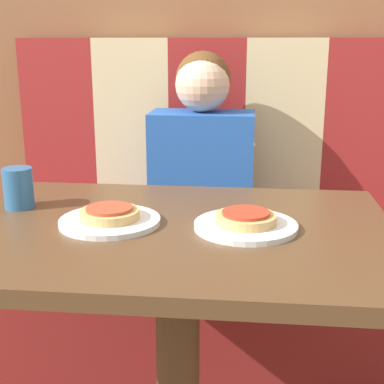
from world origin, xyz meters
TOP-DOWN VIEW (x-y plane):
  - booth_seat at (0.00, 0.62)m, footprint 1.35×0.47m
  - booth_backrest at (0.00, 0.82)m, footprint 1.35×0.06m
  - dining_table at (0.00, 0.00)m, footprint 0.94×0.67m
  - person at (0.00, 0.62)m, footprint 0.33×0.20m
  - plate_left at (-0.15, -0.00)m, footprint 0.22×0.22m
  - plate_right at (0.15, -0.00)m, footprint 0.22×0.22m
  - pizza_left at (-0.15, -0.00)m, footprint 0.13×0.13m
  - pizza_right at (0.15, -0.00)m, footprint 0.13×0.13m
  - drinking_cup at (-0.39, 0.09)m, footprint 0.07×0.07m

SIDE VIEW (x-z plane):
  - booth_seat at x=0.00m, z-range 0.00..0.44m
  - dining_table at x=0.00m, z-range 0.26..1.00m
  - plate_left at x=-0.15m, z-range 0.74..0.75m
  - plate_right at x=0.15m, z-range 0.74..0.75m
  - person at x=0.00m, z-range 0.43..1.09m
  - pizza_left at x=-0.15m, z-range 0.75..0.78m
  - pizza_right at x=0.15m, z-range 0.75..0.78m
  - drinking_cup at x=-0.39m, z-range 0.74..0.84m
  - booth_backrest at x=0.00m, z-range 0.44..1.14m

